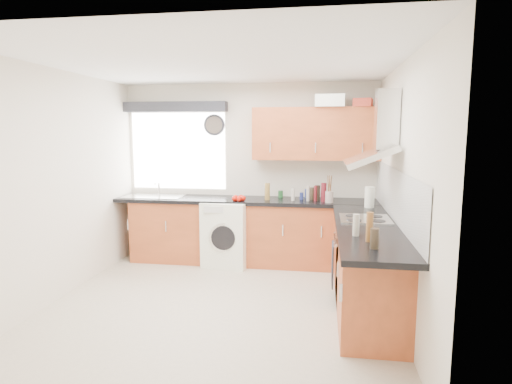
% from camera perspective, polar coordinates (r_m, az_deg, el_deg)
% --- Properties ---
extents(ground_plane, '(3.60, 3.60, 0.00)m').
position_cam_1_polar(ground_plane, '(4.74, -4.72, -14.69)').
color(ground_plane, beige).
extents(ceiling, '(3.60, 3.60, 0.02)m').
position_cam_1_polar(ceiling, '(4.42, -5.11, 16.74)').
color(ceiling, white).
rests_on(ceiling, wall_back).
extents(wall_back, '(3.60, 0.02, 2.50)m').
position_cam_1_polar(wall_back, '(6.16, -0.94, 2.66)').
color(wall_back, silver).
rests_on(wall_back, ground_plane).
extents(wall_front, '(3.60, 0.02, 2.50)m').
position_cam_1_polar(wall_front, '(2.72, -13.95, -4.50)').
color(wall_front, silver).
rests_on(wall_front, ground_plane).
extents(wall_left, '(0.02, 3.60, 2.50)m').
position_cam_1_polar(wall_left, '(5.14, -24.80, 0.83)').
color(wall_left, silver).
rests_on(wall_left, ground_plane).
extents(wall_right, '(0.02, 3.60, 2.50)m').
position_cam_1_polar(wall_right, '(4.35, 18.79, -0.04)').
color(wall_right, silver).
rests_on(wall_right, ground_plane).
extents(window, '(1.40, 0.02, 1.10)m').
position_cam_1_polar(window, '(6.39, -10.32, 5.42)').
color(window, white).
rests_on(window, wall_back).
extents(window_blind, '(1.50, 0.18, 0.14)m').
position_cam_1_polar(window_blind, '(6.31, -10.74, 11.10)').
color(window_blind, '#26262C').
rests_on(window_blind, wall_back).
extents(splashback, '(0.01, 3.00, 0.54)m').
position_cam_1_polar(splashback, '(4.65, 18.00, -0.37)').
color(splashback, white).
rests_on(splashback, wall_right).
extents(base_cab_back, '(3.00, 0.58, 0.86)m').
position_cam_1_polar(base_cab_back, '(6.03, -2.33, -5.37)').
color(base_cab_back, '#9D4622').
rests_on(base_cab_back, ground_plane).
extents(base_cab_corner, '(0.60, 0.60, 0.86)m').
position_cam_1_polar(base_cab_corner, '(5.93, 13.08, -5.81)').
color(base_cab_corner, '#9D4622').
rests_on(base_cab_corner, ground_plane).
extents(base_cab_right, '(0.58, 2.10, 0.86)m').
position_cam_1_polar(base_cab_right, '(4.64, 14.42, -9.78)').
color(base_cab_right, '#9D4622').
rests_on(base_cab_right, ground_plane).
extents(worktop_back, '(3.60, 0.62, 0.05)m').
position_cam_1_polar(worktop_back, '(5.91, -1.43, -1.14)').
color(worktop_back, black).
rests_on(worktop_back, base_cab_back).
extents(worktop_right, '(0.62, 2.42, 0.05)m').
position_cam_1_polar(worktop_right, '(4.37, 14.68, -4.69)').
color(worktop_right, black).
rests_on(worktop_right, base_cab_right).
extents(sink, '(0.84, 0.46, 0.10)m').
position_cam_1_polar(sink, '(6.28, -13.46, -0.22)').
color(sink, silver).
rests_on(sink, worktop_back).
extents(oven, '(0.56, 0.58, 0.85)m').
position_cam_1_polar(oven, '(4.78, 14.12, -9.29)').
color(oven, black).
rests_on(oven, ground_plane).
extents(hob_plate, '(0.52, 0.52, 0.01)m').
position_cam_1_polar(hob_plate, '(4.66, 14.33, -3.50)').
color(hob_plate, silver).
rests_on(hob_plate, worktop_right).
extents(extractor_hood, '(0.52, 0.78, 0.66)m').
position_cam_1_polar(extractor_hood, '(4.58, 15.96, 7.00)').
color(extractor_hood, silver).
rests_on(extractor_hood, wall_right).
extents(upper_cabinets, '(1.70, 0.35, 0.70)m').
position_cam_1_polar(upper_cabinets, '(5.87, 8.01, 7.69)').
color(upper_cabinets, '#9D4622').
rests_on(upper_cabinets, wall_back).
extents(washing_machine, '(0.67, 0.65, 0.89)m').
position_cam_1_polar(washing_machine, '(5.95, -3.72, -5.43)').
color(washing_machine, white).
rests_on(washing_machine, ground_plane).
extents(wall_clock, '(0.30, 0.04, 0.30)m').
position_cam_1_polar(wall_clock, '(6.20, -5.63, 8.89)').
color(wall_clock, '#26262C').
rests_on(wall_clock, wall_back).
extents(casserole, '(0.40, 0.30, 0.16)m').
position_cam_1_polar(casserole, '(5.78, 9.90, 11.90)').
color(casserole, white).
rests_on(casserole, upper_cabinets).
extents(storage_box, '(0.27, 0.24, 0.10)m').
position_cam_1_polar(storage_box, '(5.80, 14.06, 11.51)').
color(storage_box, '#B63726').
rests_on(storage_box, upper_cabinets).
extents(utensil_pot, '(0.13, 0.13, 0.15)m').
position_cam_1_polar(utensil_pot, '(5.66, 9.74, -0.66)').
color(utensil_pot, gray).
rests_on(utensil_pot, worktop_back).
extents(kitchen_roll, '(0.13, 0.13, 0.25)m').
position_cam_1_polar(kitchen_roll, '(5.39, 14.90, -0.68)').
color(kitchen_roll, white).
rests_on(kitchen_roll, worktop_right).
extents(tomato_cluster, '(0.19, 0.19, 0.07)m').
position_cam_1_polar(tomato_cluster, '(5.72, -2.33, -0.82)').
color(tomato_cluster, '#BC1004').
rests_on(tomato_cluster, worktop_back).
extents(jar_0, '(0.07, 0.07, 0.21)m').
position_cam_1_polar(jar_0, '(5.79, 8.20, -0.13)').
color(jar_0, black).
rests_on(jar_0, worktop_back).
extents(jar_1, '(0.07, 0.07, 0.10)m').
position_cam_1_polar(jar_1, '(6.03, 3.29, -0.27)').
color(jar_1, '#1C5023').
rests_on(jar_1, worktop_back).
extents(jar_2, '(0.07, 0.07, 0.14)m').
position_cam_1_polar(jar_2, '(5.94, 7.81, -0.23)').
color(jar_2, '#1B4E20').
rests_on(jar_2, worktop_back).
extents(jar_3, '(0.04, 0.04, 0.21)m').
position_cam_1_polar(jar_3, '(5.75, 7.92, -0.19)').
color(jar_3, maroon).
rests_on(jar_3, worktop_back).
extents(jar_4, '(0.04, 0.04, 0.17)m').
position_cam_1_polar(jar_4, '(5.99, 9.07, -0.04)').
color(jar_4, black).
rests_on(jar_4, worktop_back).
extents(jar_5, '(0.05, 0.05, 0.20)m').
position_cam_1_polar(jar_5, '(5.74, 6.93, -0.20)').
color(jar_5, gray).
rests_on(jar_5, worktop_back).
extents(jar_6, '(0.06, 0.06, 0.13)m').
position_cam_1_polar(jar_6, '(5.99, 6.82, -0.22)').
color(jar_6, navy).
rests_on(jar_6, worktop_back).
extents(jar_7, '(0.05, 0.05, 0.10)m').
position_cam_1_polar(jar_7, '(5.86, 6.09, -0.54)').
color(jar_7, navy).
rests_on(jar_7, worktop_back).
extents(jar_8, '(0.07, 0.07, 0.17)m').
position_cam_1_polar(jar_8, '(5.86, 7.51, -0.21)').
color(jar_8, '#3F3323').
rests_on(jar_8, worktop_back).
extents(jar_9, '(0.05, 0.05, 0.16)m').
position_cam_1_polar(jar_9, '(5.75, 4.97, -0.35)').
color(jar_9, '#B6AC9B').
rests_on(jar_9, worktop_back).
extents(jar_10, '(0.07, 0.07, 0.25)m').
position_cam_1_polar(jar_10, '(5.71, 9.02, -0.05)').
color(jar_10, '#5B131B').
rests_on(jar_10, worktop_back).
extents(jar_11, '(0.07, 0.07, 0.23)m').
position_cam_1_polar(jar_11, '(5.79, 1.51, 0.07)').
color(jar_11, olive).
rests_on(jar_11, worktop_back).
extents(bottle_0, '(0.06, 0.06, 0.25)m').
position_cam_1_polar(bottle_0, '(3.73, 14.91, -4.53)').
color(bottle_0, brown).
rests_on(bottle_0, worktop_right).
extents(bottle_1, '(0.06, 0.06, 0.19)m').
position_cam_1_polar(bottle_1, '(3.91, 13.20, -4.31)').
color(bottle_1, beige).
rests_on(bottle_1, worktop_right).
extents(bottle_2, '(0.07, 0.07, 0.16)m').
position_cam_1_polar(bottle_2, '(3.52, 15.53, -6.00)').
color(bottle_2, '#372C1E').
rests_on(bottle_2, worktop_right).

